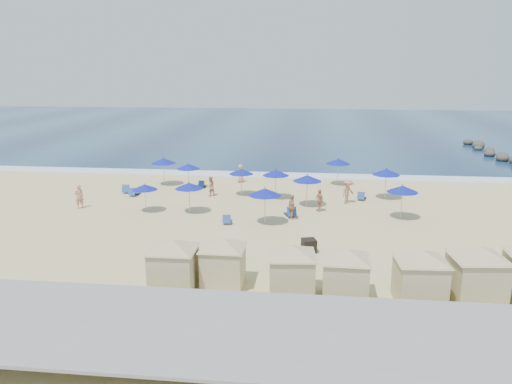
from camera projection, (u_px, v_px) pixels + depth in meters
ground at (257, 226)px, 31.78m from camera, size 160.00×160.00×0.00m
ocean at (293, 127)px, 84.81m from camera, size 160.00×80.00×0.06m
surf_line at (276, 175)px, 46.72m from camera, size 160.00×2.50×0.08m
seawall at (218, 320)px, 18.61m from camera, size 160.00×6.10×1.22m
rock_jetty at (507, 159)px, 53.07m from camera, size 2.56×26.66×0.96m
trash_bin at (309, 246)px, 27.22m from camera, size 0.90×0.90×0.72m
cabana_0 at (173, 258)px, 22.27m from camera, size 4.24×4.24×2.66m
cabana_1 at (223, 256)px, 22.77m from camera, size 4.04×4.04×2.54m
cabana_2 at (292, 264)px, 21.69m from camera, size 4.15×4.15×2.61m
cabana_3 at (346, 268)px, 21.30m from camera, size 4.14×4.14×2.60m
cabana_4 at (420, 270)px, 21.00m from camera, size 4.23×4.23×2.66m
cabana_5 at (477, 267)px, 21.07m from camera, size 4.43×4.43×2.79m
umbrella_0 at (145, 187)px, 34.53m from camera, size 1.80×1.80×2.05m
umbrella_1 at (163, 161)px, 42.44m from camera, size 2.15×2.15×2.45m
umbrella_2 at (189, 186)px, 34.24m from camera, size 1.97×1.97×2.24m
umbrella_3 at (188, 166)px, 41.06m from camera, size 1.94×1.94×2.21m
umbrella_4 at (241, 171)px, 39.05m from camera, size 1.95×1.95×2.22m
umbrella_5 at (265, 192)px, 31.71m from camera, size 2.16×2.16×2.46m
umbrella_6 at (276, 173)px, 37.99m from camera, size 2.07×2.07×2.35m
umbrella_7 at (307, 178)px, 35.87m from camera, size 2.11×2.11×2.41m
umbrella_8 at (338, 161)px, 42.48m from camera, size 2.10×2.10×2.39m
umbrella_9 at (386, 172)px, 37.87m from camera, size 2.15×2.15×2.45m
umbrella_10 at (402, 189)px, 32.79m from camera, size 2.09×2.09×2.38m
beach_chair_0 at (127, 189)px, 40.29m from camera, size 0.65×1.35×0.73m
beach_chair_1 at (134, 193)px, 39.32m from camera, size 0.67×1.32×0.70m
beach_chair_2 at (203, 185)px, 42.11m from camera, size 0.76×1.25×0.64m
beach_chair_3 at (227, 220)px, 32.28m from camera, size 0.63×1.23×0.65m
beach_chair_4 at (290, 213)px, 33.78m from camera, size 0.99×1.51×0.76m
beach_chair_5 at (362, 197)px, 38.11m from camera, size 0.83×1.32×0.67m
beachgoer_0 at (79, 196)px, 35.64m from camera, size 0.74×0.73×1.73m
beachgoer_1 at (210, 186)px, 39.11m from camera, size 0.96×0.94×1.56m
beachgoer_2 at (319, 200)px, 34.93m from camera, size 0.82×0.99×1.58m
beachgoer_3 at (348, 191)px, 36.90m from camera, size 1.30×1.34×1.84m
beachgoer_4 at (241, 173)px, 43.80m from camera, size 0.92×0.77×1.61m
beachgoer_5 at (292, 207)px, 33.07m from camera, size 0.76×1.05×1.65m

